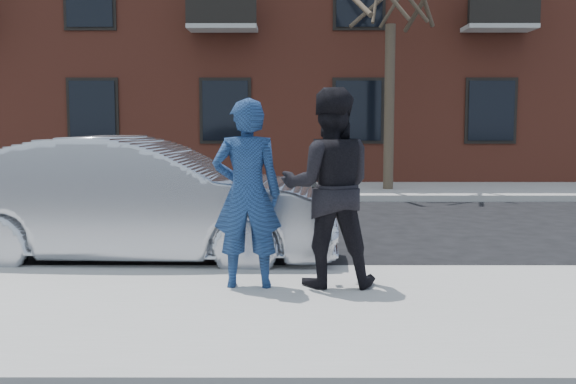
{
  "coord_description": "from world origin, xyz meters",
  "views": [
    {
      "loc": [
        1.95,
        -6.41,
        1.87
      ],
      "look_at": [
        1.93,
        0.4,
        1.17
      ],
      "focal_mm": 42.0,
      "sensor_mm": 36.0,
      "label": 1
    }
  ],
  "objects": [
    {
      "name": "apartment_building",
      "position": [
        2.0,
        18.0,
        6.16
      ],
      "size": [
        24.3,
        10.3,
        12.3
      ],
      "color": "brown",
      "rests_on": "ground"
    },
    {
      "name": "near_sidewalk",
      "position": [
        0.0,
        -0.25,
        0.07
      ],
      "size": [
        50.0,
        3.5,
        0.15
      ],
      "primitive_type": "cube",
      "color": "gray",
      "rests_on": "ground"
    },
    {
      "name": "man_peacoat",
      "position": [
        2.36,
        0.62,
        1.19
      ],
      "size": [
        1.01,
        0.79,
        2.08
      ],
      "rotation": [
        0.0,
        0.0,
        3.14
      ],
      "color": "black",
      "rests_on": "near_sidewalk"
    },
    {
      "name": "man_hoodie",
      "position": [
        1.5,
        0.55,
        1.13
      ],
      "size": [
        0.73,
        0.53,
        1.97
      ],
      "rotation": [
        0.0,
        0.0,
        3.16
      ],
      "color": "navy",
      "rests_on": "near_sidewalk"
    },
    {
      "name": "silver_sedan",
      "position": [
        -0.01,
        2.3,
        0.85
      ],
      "size": [
        5.19,
        1.97,
        1.69
      ],
      "primitive_type": "imported",
      "rotation": [
        0.0,
        0.0,
        1.53
      ],
      "color": "#999BA3",
      "rests_on": "ground"
    },
    {
      "name": "near_curb",
      "position": [
        0.0,
        1.55,
        0.07
      ],
      "size": [
        50.0,
        0.1,
        0.15
      ],
      "primitive_type": "cube",
      "color": "#999691",
      "rests_on": "ground"
    },
    {
      "name": "far_curb",
      "position": [
        0.0,
        9.45,
        0.07
      ],
      "size": [
        50.0,
        0.1,
        0.15
      ],
      "primitive_type": "cube",
      "color": "#999691",
      "rests_on": "ground"
    },
    {
      "name": "far_sidewalk",
      "position": [
        0.0,
        11.25,
        0.07
      ],
      "size": [
        50.0,
        3.5,
        0.15
      ],
      "primitive_type": "cube",
      "color": "gray",
      "rests_on": "ground"
    },
    {
      "name": "ground",
      "position": [
        0.0,
        0.0,
        0.0
      ],
      "size": [
        100.0,
        100.0,
        0.0
      ],
      "primitive_type": "plane",
      "color": "black",
      "rests_on": "ground"
    }
  ]
}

